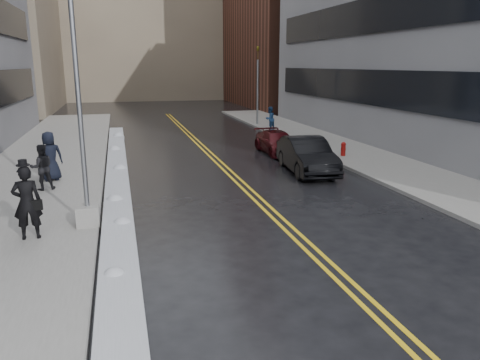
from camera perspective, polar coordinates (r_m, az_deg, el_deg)
ground at (r=13.02m, az=-3.59°, el=-7.73°), size 160.00×160.00×0.00m
sidewalk_west at (r=22.66m, az=-23.09°, el=0.77°), size 5.50×50.00×0.15m
sidewalk_east at (r=25.53m, az=14.43°, el=2.82°), size 4.00×50.00×0.15m
lane_line_left at (r=22.88m, az=-2.63°, el=1.82°), size 0.12×50.00×0.01m
lane_line_right at (r=22.94m, az=-1.90°, el=1.86°), size 0.12×50.00×0.01m
snow_ridge at (r=20.42m, az=-14.73°, el=0.36°), size 0.90×30.00×0.34m
building_far at (r=72.28m, az=-11.77°, el=18.58°), size 36.00×16.00×22.00m
lamppost at (r=14.11m, az=-18.66°, el=3.96°), size 0.65×0.65×7.62m
fire_hydrant at (r=24.98m, az=12.48°, el=3.80°), size 0.26×0.26×0.73m
traffic_signal at (r=37.49m, az=2.15°, el=11.79°), size 0.16×0.20×6.00m
pedestrian_fedora at (r=13.87m, az=-24.53°, el=-2.52°), size 0.78×0.55×2.04m
pedestrian_b at (r=19.16m, az=-23.01°, el=1.44°), size 0.98×0.85×1.74m
pedestrian_c at (r=20.55m, az=-22.17°, el=2.70°), size 1.12×0.88×2.03m
pedestrian_east at (r=33.85m, az=3.66°, el=7.47°), size 1.05×0.99×1.71m
car_black at (r=21.38m, az=8.14°, el=3.00°), size 2.10×4.96×1.59m
car_maroon at (r=25.93m, az=4.57°, el=4.59°), size 1.77×4.22×1.22m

